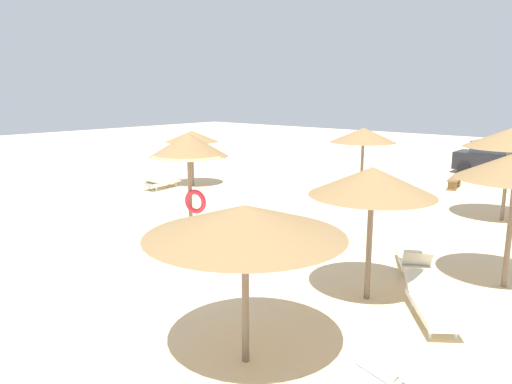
{
  "coord_description": "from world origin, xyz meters",
  "views": [
    {
      "loc": [
        9.58,
        -8.01,
        4.24
      ],
      "look_at": [
        0.0,
        3.0,
        1.2
      ],
      "focal_mm": 34.14,
      "sensor_mm": 36.0,
      "label": 1
    }
  ],
  "objects_px": {
    "parasol_7": "(189,147)",
    "lounger_1": "(432,304)",
    "parked_car": "(496,159)",
    "lounger_0": "(413,258)",
    "parasol_3": "(510,138)",
    "parasol_6": "(192,137)",
    "parasol_4": "(245,221)",
    "parasol_1": "(372,182)",
    "parasol_8": "(363,135)",
    "lounger_6": "(161,182)",
    "bench_2": "(455,181)"
  },
  "relations": [
    {
      "from": "parasol_4",
      "to": "lounger_1",
      "type": "relative_size",
      "value": 1.64
    },
    {
      "from": "parasol_4",
      "to": "parasol_6",
      "type": "distance_m",
      "value": 14.98
    },
    {
      "from": "parasol_1",
      "to": "parasol_3",
      "type": "distance_m",
      "value": 8.6
    },
    {
      "from": "lounger_1",
      "to": "parasol_6",
      "type": "bearing_deg",
      "value": 156.0
    },
    {
      "from": "bench_2",
      "to": "parked_car",
      "type": "bearing_deg",
      "value": 86.59
    },
    {
      "from": "parasol_8",
      "to": "lounger_1",
      "type": "xyz_separation_m",
      "value": [
        6.39,
        -8.8,
        -2.2
      ]
    },
    {
      "from": "parasol_1",
      "to": "parked_car",
      "type": "distance_m",
      "value": 18.31
    },
    {
      "from": "parasol_6",
      "to": "lounger_0",
      "type": "distance_m",
      "value": 12.79
    },
    {
      "from": "parasol_7",
      "to": "parasol_8",
      "type": "height_order",
      "value": "parasol_7"
    },
    {
      "from": "parasol_3",
      "to": "bench_2",
      "type": "relative_size",
      "value": 1.98
    },
    {
      "from": "parasol_7",
      "to": "lounger_1",
      "type": "xyz_separation_m",
      "value": [
        7.24,
        -0.41,
        -2.4
      ]
    },
    {
      "from": "parasol_1",
      "to": "parked_car",
      "type": "relative_size",
      "value": 0.69
    },
    {
      "from": "parasol_4",
      "to": "parasol_8",
      "type": "distance_m",
      "value": 13.05
    },
    {
      "from": "lounger_0",
      "to": "lounger_6",
      "type": "xyz_separation_m",
      "value": [
        -12.58,
        2.32,
        -0.02
      ]
    },
    {
      "from": "parasol_1",
      "to": "lounger_0",
      "type": "height_order",
      "value": "parasol_1"
    },
    {
      "from": "parasol_3",
      "to": "lounger_1",
      "type": "xyz_separation_m",
      "value": [
        1.01,
        -8.64,
        -2.43
      ]
    },
    {
      "from": "lounger_0",
      "to": "bench_2",
      "type": "distance_m",
      "value": 11.21
    },
    {
      "from": "parasol_4",
      "to": "bench_2",
      "type": "bearing_deg",
      "value": 98.49
    },
    {
      "from": "parasol_8",
      "to": "parasol_4",
      "type": "bearing_deg",
      "value": -68.83
    },
    {
      "from": "parked_car",
      "to": "lounger_0",
      "type": "bearing_deg",
      "value": -81.07
    },
    {
      "from": "parasol_4",
      "to": "parasol_1",
      "type": "bearing_deg",
      "value": 85.11
    },
    {
      "from": "parasol_8",
      "to": "bench_2",
      "type": "distance_m",
      "value": 5.28
    },
    {
      "from": "parasol_1",
      "to": "parasol_4",
      "type": "height_order",
      "value": "parasol_1"
    },
    {
      "from": "parasol_4",
      "to": "bench_2",
      "type": "distance_m",
      "value": 16.72
    },
    {
      "from": "lounger_0",
      "to": "bench_2",
      "type": "relative_size",
      "value": 1.25
    },
    {
      "from": "parasol_3",
      "to": "parasol_7",
      "type": "relative_size",
      "value": 0.99
    },
    {
      "from": "parasol_7",
      "to": "lounger_1",
      "type": "height_order",
      "value": "parasol_7"
    },
    {
      "from": "parasol_3",
      "to": "lounger_1",
      "type": "relative_size",
      "value": 1.61
    },
    {
      "from": "lounger_0",
      "to": "parasol_4",
      "type": "bearing_deg",
      "value": -93.62
    },
    {
      "from": "parasol_8",
      "to": "lounger_1",
      "type": "relative_size",
      "value": 1.48
    },
    {
      "from": "lounger_6",
      "to": "parked_car",
      "type": "distance_m",
      "value": 16.94
    },
    {
      "from": "parasol_4",
      "to": "lounger_1",
      "type": "bearing_deg",
      "value": 63.63
    },
    {
      "from": "parasol_4",
      "to": "parked_car",
      "type": "distance_m",
      "value": 21.66
    },
    {
      "from": "parasol_3",
      "to": "lounger_1",
      "type": "bearing_deg",
      "value": -83.31
    },
    {
      "from": "parasol_8",
      "to": "parasol_6",
      "type": "bearing_deg",
      "value": -157.98
    },
    {
      "from": "lounger_1",
      "to": "bench_2",
      "type": "height_order",
      "value": "lounger_1"
    },
    {
      "from": "lounger_1",
      "to": "lounger_6",
      "type": "bearing_deg",
      "value": 162.0
    },
    {
      "from": "parasol_1",
      "to": "parasol_7",
      "type": "relative_size",
      "value": 0.9
    },
    {
      "from": "parasol_3",
      "to": "lounger_1",
      "type": "height_order",
      "value": "parasol_3"
    },
    {
      "from": "parked_car",
      "to": "parasol_4",
      "type": "bearing_deg",
      "value": -84.29
    },
    {
      "from": "parasol_1",
      "to": "lounger_0",
      "type": "relative_size",
      "value": 1.44
    },
    {
      "from": "parasol_8",
      "to": "lounger_0",
      "type": "xyz_separation_m",
      "value": [
        5.07,
        -6.6,
        -2.19
      ]
    },
    {
      "from": "bench_2",
      "to": "parked_car",
      "type": "xyz_separation_m",
      "value": [
        0.3,
        5.08,
        0.48
      ]
    },
    {
      "from": "lounger_1",
      "to": "lounger_6",
      "type": "height_order",
      "value": "lounger_1"
    },
    {
      "from": "parasol_1",
      "to": "parasol_8",
      "type": "height_order",
      "value": "parasol_8"
    },
    {
      "from": "parasol_3",
      "to": "parasol_6",
      "type": "distance_m",
      "value": 12.68
    },
    {
      "from": "lounger_6",
      "to": "bench_2",
      "type": "relative_size",
      "value": 1.27
    },
    {
      "from": "parasol_7",
      "to": "parasol_8",
      "type": "distance_m",
      "value": 8.44
    },
    {
      "from": "parasol_1",
      "to": "parasol_7",
      "type": "height_order",
      "value": "parasol_7"
    },
    {
      "from": "parasol_7",
      "to": "parasol_6",
      "type": "bearing_deg",
      "value": 137.92
    }
  ]
}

